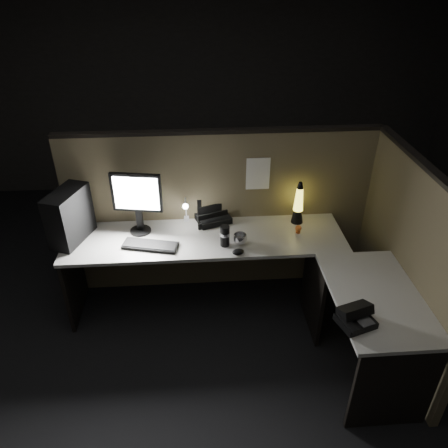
{
  "coord_description": "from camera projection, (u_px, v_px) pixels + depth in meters",
  "views": [
    {
      "loc": [
        -0.21,
        -2.39,
        2.73
      ],
      "look_at": [
        -0.01,
        0.35,
        1.01
      ],
      "focal_mm": 35.0,
      "sensor_mm": 36.0,
      "label": 1
    }
  ],
  "objects": [
    {
      "name": "partition_back",
      "position": [
        221.0,
        214.0,
        3.87
      ],
      "size": [
        2.66,
        0.06,
        1.5
      ],
      "primitive_type": "cube",
      "color": "brown",
      "rests_on": "ground"
    },
    {
      "name": "desk_phone",
      "position": [
        355.0,
        317.0,
        2.74
      ],
      "size": [
        0.26,
        0.26,
        0.13
      ],
      "rotation": [
        0.0,
        0.0,
        0.31
      ],
      "color": "black",
      "rests_on": "desk"
    },
    {
      "name": "keyboard",
      "position": [
        150.0,
        245.0,
        3.47
      ],
      "size": [
        0.46,
        0.25,
        0.02
      ],
      "primitive_type": "cube",
      "rotation": [
        0.0,
        0.0,
        -0.24
      ],
      "color": "black",
      "rests_on": "desk"
    },
    {
      "name": "steel_mug",
      "position": [
        240.0,
        239.0,
        3.49
      ],
      "size": [
        0.14,
        0.14,
        0.09
      ],
      "primitive_type": "imported",
      "rotation": [
        0.0,
        0.0,
        -0.28
      ],
      "color": "silver",
      "rests_on": "desk"
    },
    {
      "name": "mouse",
      "position": [
        238.0,
        252.0,
        3.38
      ],
      "size": [
        0.11,
        0.09,
        0.04
      ],
      "primitive_type": "ellipsoid",
      "rotation": [
        0.0,
        0.0,
        0.27
      ],
      "color": "black",
      "rests_on": "desk"
    },
    {
      "name": "partition_right",
      "position": [
        406.0,
        264.0,
        3.25
      ],
      "size": [
        0.06,
        1.66,
        1.5
      ],
      "primitive_type": "cube",
      "color": "brown",
      "rests_on": "ground"
    },
    {
      "name": "pinned_paper",
      "position": [
        258.0,
        174.0,
        3.65
      ],
      "size": [
        0.2,
        0.0,
        0.29
      ],
      "primitive_type": "cube",
      "color": "white",
      "rests_on": "partition_back"
    },
    {
      "name": "figurine",
      "position": [
        298.0,
        228.0,
        3.62
      ],
      "size": [
        0.05,
        0.05,
        0.05
      ],
      "primitive_type": "sphere",
      "color": "orange",
      "rests_on": "desk"
    },
    {
      "name": "monitor",
      "position": [
        137.0,
        197.0,
        3.51
      ],
      "size": [
        0.41,
        0.18,
        0.53
      ],
      "rotation": [
        0.0,
        0.0,
        -0.18
      ],
      "color": "black",
      "rests_on": "desk"
    },
    {
      "name": "floor",
      "position": [
        229.0,
        354.0,
        3.48
      ],
      "size": [
        6.0,
        6.0,
        0.0
      ],
      "primitive_type": "plane",
      "color": "black",
      "rests_on": "ground"
    },
    {
      "name": "travel_mug",
      "position": [
        225.0,
        236.0,
        3.45
      ],
      "size": [
        0.08,
        0.08,
        0.18
      ],
      "primitive_type": "cylinder",
      "color": "black",
      "rests_on": "desk"
    },
    {
      "name": "organizer",
      "position": [
        213.0,
        215.0,
        3.8
      ],
      "size": [
        0.34,
        0.32,
        0.21
      ],
      "rotation": [
        0.0,
        0.0,
        0.33
      ],
      "color": "black",
      "rests_on": "desk"
    },
    {
      "name": "desk",
      "position": [
        249.0,
        276.0,
        3.4
      ],
      "size": [
        2.6,
        1.6,
        0.73
      ],
      "color": "#B4B2AA",
      "rests_on": "ground"
    },
    {
      "name": "pc_tower",
      "position": [
        69.0,
        216.0,
        3.46
      ],
      "size": [
        0.32,
        0.45,
        0.43
      ],
      "primitive_type": "cube",
      "rotation": [
        0.0,
        0.0,
        -0.35
      ],
      "color": "black",
      "rests_on": "desk"
    },
    {
      "name": "lava_lamp",
      "position": [
        298.0,
        206.0,
        3.71
      ],
      "size": [
        0.1,
        0.1,
        0.38
      ],
      "color": "black",
      "rests_on": "desk"
    },
    {
      "name": "clip_lamp",
      "position": [
        186.0,
        210.0,
        3.69
      ],
      "size": [
        0.05,
        0.19,
        0.24
      ],
      "color": "silver",
      "rests_on": "desk"
    },
    {
      "name": "room_shell",
      "position": [
        230.0,
        168.0,
        2.62
      ],
      "size": [
        6.0,
        6.0,
        6.0
      ],
      "color": "silver",
      "rests_on": "ground"
    }
  ]
}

